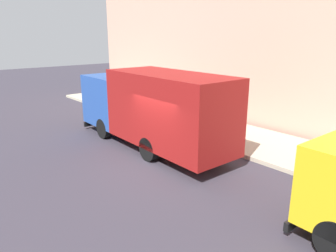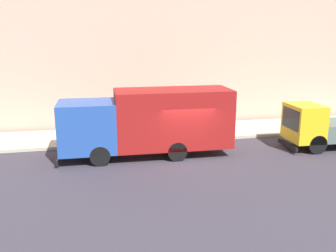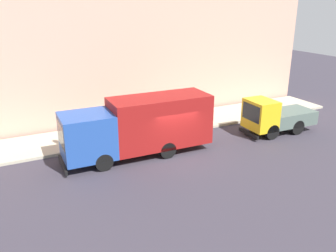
{
  "view_description": "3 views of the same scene",
  "coord_description": "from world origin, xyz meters",
  "views": [
    {
      "loc": [
        -6.75,
        -8.6,
        4.64
      ],
      "look_at": [
        1.08,
        0.57,
        1.18
      ],
      "focal_mm": 33.99,
      "sensor_mm": 36.0,
      "label": 1
    },
    {
      "loc": [
        -16.12,
        4.42,
        5.83
      ],
      "look_at": [
        1.45,
        0.67,
        1.37
      ],
      "focal_mm": 39.67,
      "sensor_mm": 36.0,
      "label": 2
    },
    {
      "loc": [
        -15.76,
        8.4,
        8.16
      ],
      "look_at": [
        1.7,
        -0.32,
        1.22
      ],
      "focal_mm": 37.48,
      "sensor_mm": 36.0,
      "label": 3
    }
  ],
  "objects": [
    {
      "name": "ground",
      "position": [
        0.0,
        0.0,
        0.0
      ],
      "size": [
        80.0,
        80.0,
        0.0
      ],
      "primitive_type": "plane",
      "color": "#36323C"
    },
    {
      "name": "building_facade",
      "position": [
        7.21,
        0.0,
        4.55
      ],
      "size": [
        0.5,
        30.0,
        9.09
      ],
      "primitive_type": "cube",
      "color": "tan",
      "rests_on": "ground"
    },
    {
      "name": "large_utility_truck",
      "position": [
        1.12,
        1.68,
        1.76
      ],
      "size": [
        2.51,
        8.37,
        3.25
      ],
      "rotation": [
        0.0,
        0.0,
        -0.02
      ],
      "color": "#244B9D",
      "rests_on": "ground"
    },
    {
      "name": "traffic_cone_orange",
      "position": [
        3.41,
        4.61,
        0.46
      ],
      "size": [
        0.42,
        0.42,
        0.6
      ],
      "primitive_type": "cone",
      "color": "orange",
      "rests_on": "sidewalk"
    },
    {
      "name": "pedestrian_walking",
      "position": [
        3.87,
        5.31,
        1.04
      ],
      "size": [
        0.45,
        0.45,
        1.65
      ],
      "rotation": [
        0.0,
        0.0,
        2.12
      ],
      "color": "#3D3C49",
      "rests_on": "sidewalk"
    },
    {
      "name": "small_flatbed_truck",
      "position": [
        0.49,
        -7.46,
        1.11
      ],
      "size": [
        2.15,
        4.93,
        2.36
      ],
      "rotation": [
        0.0,
        0.0,
        -0.03
      ],
      "color": "gold",
      "rests_on": "ground"
    },
    {
      "name": "sidewalk",
      "position": [
        4.85,
        0.0,
        0.08
      ],
      "size": [
        3.71,
        30.0,
        0.16
      ],
      "primitive_type": "cube",
      "color": "#B4AD94",
      "rests_on": "ground"
    }
  ]
}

